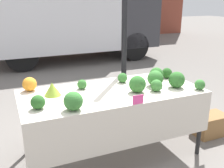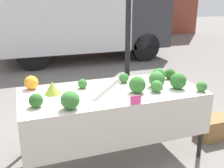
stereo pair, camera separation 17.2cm
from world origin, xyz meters
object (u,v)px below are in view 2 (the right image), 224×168
at_px(produce_crate, 214,127).
at_px(parked_truck, 79,17).
at_px(price_sign, 136,100).
at_px(orange_cauliflower, 31,83).

bearing_deg(produce_crate, parked_truck, 96.43).
distance_m(parked_truck, price_sign, 5.73).
bearing_deg(produce_crate, orange_cauliflower, 168.71).
xyz_separation_m(parked_truck, produce_crate, (0.60, -5.31, -1.11)).
xyz_separation_m(parked_truck, orange_cauliflower, (-1.67, -4.86, -0.37)).
distance_m(parked_truck, orange_cauliflower, 5.15).
bearing_deg(orange_cauliflower, price_sign, -41.21).
xyz_separation_m(price_sign, produce_crate, (1.34, 0.36, -0.71)).
bearing_deg(parked_truck, price_sign, -97.44).
xyz_separation_m(orange_cauliflower, produce_crate, (2.26, -0.45, -0.74)).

